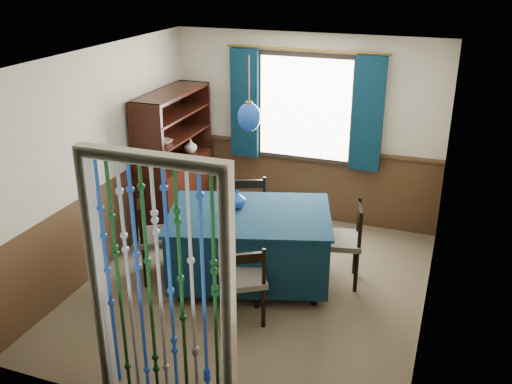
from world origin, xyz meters
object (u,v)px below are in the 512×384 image
at_px(sideboard, 176,180).
at_px(vase_sideboard, 191,145).
at_px(chair_near, 243,281).
at_px(bowl_shelf, 165,141).
at_px(dining_table, 250,243).
at_px(pendant_lamp, 249,117).
at_px(chair_left, 156,237).
at_px(chair_right, 343,241).
at_px(chair_far, 250,215).
at_px(vase_table, 237,200).

height_order(sideboard, vase_sideboard, sideboard).
distance_m(chair_near, bowl_shelf, 2.33).
relative_size(dining_table, pendant_lamp, 2.65).
xyz_separation_m(pendant_lamp, bowl_shelf, (-1.40, 0.76, -0.63)).
distance_m(dining_table, chair_near, 0.76).
distance_m(chair_left, bowl_shelf, 1.34).
bearing_deg(sideboard, chair_near, -47.89).
xyz_separation_m(dining_table, chair_right, (0.96, 0.35, 0.02)).
distance_m(sideboard, pendant_lamp, 2.21).
distance_m(chair_far, pendant_lamp, 1.58).
bearing_deg(chair_right, bowl_shelf, 67.68).
height_order(chair_far, chair_right, chair_right).
distance_m(chair_far, vase_sideboard, 1.48).
bearing_deg(vase_table, chair_left, -155.67).
bearing_deg(chair_right, chair_near, 132.73).
height_order(chair_right, bowl_shelf, bowl_shelf).
xyz_separation_m(dining_table, chair_near, (0.21, -0.73, -0.01)).
bearing_deg(chair_left, sideboard, 166.52).
xyz_separation_m(sideboard, pendant_lamp, (1.46, -1.08, 1.27)).
bearing_deg(chair_near, chair_left, 127.21).
height_order(pendant_lamp, bowl_shelf, pendant_lamp).
height_order(pendant_lamp, vase_sideboard, pendant_lamp).
bearing_deg(vase_table, vase_sideboard, 132.34).
height_order(dining_table, chair_left, chair_left).
bearing_deg(chair_right, pendant_lamp, 97.55).
relative_size(chair_near, vase_table, 4.82).
bearing_deg(chair_far, vase_sideboard, -57.31).
relative_size(chair_left, chair_right, 1.00).
height_order(bowl_shelf, vase_sideboard, bowl_shelf).
bearing_deg(sideboard, vase_table, -37.79).
bearing_deg(chair_far, bowl_shelf, -27.83).
bearing_deg(dining_table, chair_near, -91.29).
distance_m(sideboard, vase_sideboard, 0.53).
bearing_deg(chair_left, chair_near, 36.71).
xyz_separation_m(dining_table, vase_table, (-0.18, 0.11, 0.45)).
height_order(sideboard, bowl_shelf, sideboard).
bearing_deg(pendant_lamp, sideboard, 143.55).
bearing_deg(pendant_lamp, dining_table, 56.31).
bearing_deg(chair_far, pendant_lamp, 86.96).
bearing_deg(vase_sideboard, vase_table, -47.66).
relative_size(dining_table, chair_far, 2.21).
xyz_separation_m(chair_near, sideboard, (-1.67, 1.81, 0.16)).
distance_m(dining_table, bowl_shelf, 1.77).
relative_size(chair_right, vase_table, 5.23).
bearing_deg(chair_right, chair_far, 62.62).
relative_size(dining_table, chair_right, 2.12).
relative_size(dining_table, chair_left, 2.13).
bearing_deg(pendant_lamp, vase_table, 149.68).
distance_m(bowl_shelf, vase_sideboard, 0.73).
height_order(chair_right, pendant_lamp, pendant_lamp).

